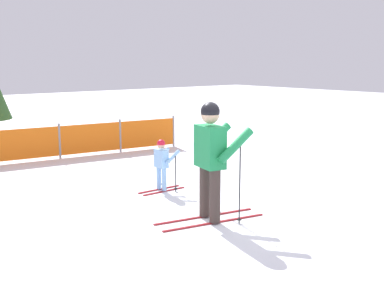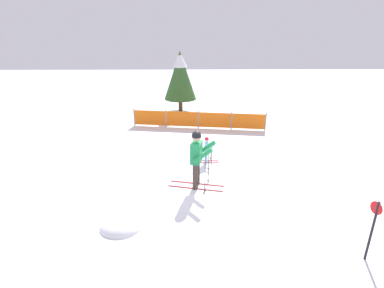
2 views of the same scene
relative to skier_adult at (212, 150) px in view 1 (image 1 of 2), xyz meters
The scene contains 4 objects.
ground_plane 1.13m from the skier_adult, 47.59° to the right, with size 60.00×60.00×0.00m, color white.
skier_adult is the anchor object (origin of this frame).
skier_child 2.00m from the skier_adult, 77.35° to the left, with size 0.94×0.51×1.00m.
safety_fence 6.10m from the skier_adult, 87.79° to the left, with size 6.64×1.00×0.90m.
Camera 1 is at (-4.98, -5.25, 2.48)m, focal length 45.00 mm.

